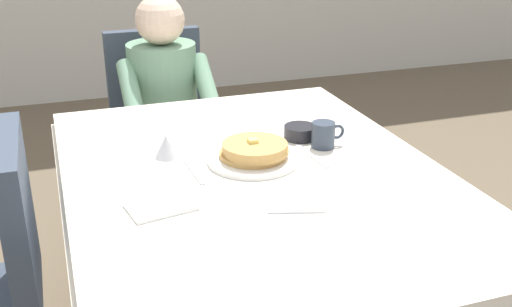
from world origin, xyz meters
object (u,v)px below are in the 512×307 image
Objects in this scene: breakfast_stack at (254,150)px; cup_coffee at (324,135)px; bowl_butter at (300,132)px; chair_diner at (160,118)px; syrup_pitcher at (167,146)px; dining_table_main at (256,199)px; knife_right_of_plate at (312,156)px; spoon_near_edge at (296,212)px; plate_breakfast at (253,160)px; diner_person at (165,100)px; fork_left_of_plate at (194,172)px.

cup_coffee is (0.25, 0.05, 0.00)m from breakfast_stack.
bowl_butter is (-0.04, 0.10, -0.02)m from cup_coffee.
chair_diner is 1.01m from syrup_pitcher.
bowl_butter is (0.31, -0.96, 0.23)m from chair_diner.
breakfast_stack is 1.92× the size of cup_coffee.
syrup_pitcher is (-0.15, -0.97, 0.25)m from chair_diner.
dining_table_main is at bearing -156.66° from cup_coffee.
syrup_pitcher is (-0.50, 0.08, -0.01)m from cup_coffee.
spoon_near_edge is (-0.19, -0.33, 0.00)m from knife_right_of_plate.
cup_coffee is (0.27, 0.12, 0.13)m from dining_table_main.
plate_breakfast reaches higher than knife_right_of_plate.
spoon_near_edge is at bearing -123.24° from cup_coffee.
dining_table_main is 0.29m from spoon_near_edge.
spoon_near_edge is at bearing 93.61° from chair_diner.
cup_coffee is 0.47m from spoon_near_edge.
diner_person reaches higher than knife_right_of_plate.
chair_diner reaches higher than bowl_butter.
breakfast_stack reaches higher than fork_left_of_plate.
knife_right_of_plate is (0.38, 0.00, 0.00)m from fork_left_of_plate.
fork_left_of_plate reaches higher than dining_table_main.
dining_table_main is at bearing -101.61° from plate_breakfast.
dining_table_main is 1.64× the size of chair_diner.
fork_left_of_plate is (-0.41, -0.16, -0.02)m from bowl_butter.
spoon_near_edge is at bearing -89.87° from plate_breakfast.
dining_table_main is 0.33m from syrup_pitcher.
fork_left_of_plate is (-0.45, -0.06, -0.04)m from cup_coffee.
fork_left_of_plate is at bearing -173.99° from plate_breakfast.
chair_diner reaches higher than spoon_near_edge.
breakfast_stack reaches higher than syrup_pitcher.
fork_left_of_plate and spoon_near_edge have the same top height.
knife_right_of_plate is at bearing 106.27° from diner_person.
bowl_butter is at bearing 107.77° from chair_diner.
knife_right_of_plate is at bearing 14.66° from dining_table_main.
breakfast_stack is 0.28m from syrup_pitcher.
diner_person is at bearing 110.95° from bowl_butter.
diner_person is at bearing 90.00° from chair_diner.
plate_breakfast reaches higher than dining_table_main.
chair_diner is 1.14m from cup_coffee.
chair_diner is at bearing 9.04° from knife_right_of_plate.
diner_person is 7.47× the size of spoon_near_edge.
chair_diner is 4.65× the size of knife_right_of_plate.
spoon_near_edge is (-0.26, -0.39, -0.04)m from cup_coffee.
diner_person is at bearing 11.21° from knife_right_of_plate.
diner_person is 9.91× the size of cup_coffee.
syrup_pitcher is 0.44× the size of fork_left_of_plate.
dining_table_main is 13.85× the size of bowl_butter.
dining_table_main is at bearing 93.67° from chair_diner.
spoon_near_edge is (-0.22, -0.49, -0.02)m from bowl_butter.
bowl_butter is at bearing -71.08° from fork_left_of_plate.
cup_coffee reaches higher than spoon_near_edge.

